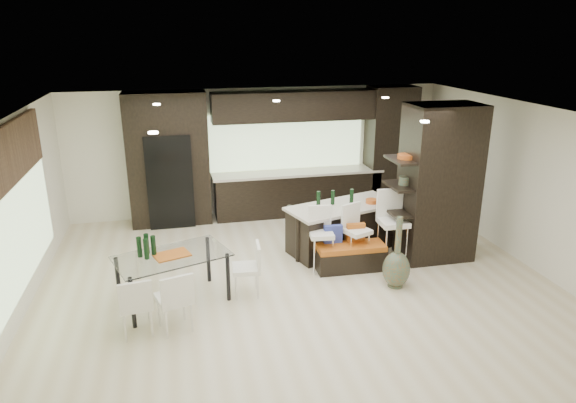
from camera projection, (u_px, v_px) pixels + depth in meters
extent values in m
plane|color=beige|center=(296.00, 281.00, 8.26)|extent=(8.00, 8.00, 0.00)
cube|color=white|center=(258.00, 151.00, 11.07)|extent=(8.00, 0.02, 2.70)
cube|color=white|center=(12.00, 222.00, 6.99)|extent=(0.02, 7.00, 2.70)
cube|color=white|center=(526.00, 185.00, 8.67)|extent=(0.02, 7.00, 2.70)
cube|color=white|center=(297.00, 113.00, 7.40)|extent=(8.00, 7.00, 0.02)
cube|color=#B2D199|center=(19.00, 217.00, 7.19)|extent=(0.04, 3.20, 1.90)
cube|color=#B2D199|center=(286.00, 141.00, 11.09)|extent=(3.40, 0.04, 1.20)
cube|color=brown|center=(10.00, 154.00, 6.91)|extent=(0.08, 3.00, 0.80)
cube|color=white|center=(293.00, 112.00, 7.64)|extent=(4.00, 3.00, 0.02)
cube|color=black|center=(284.00, 153.00, 10.87)|extent=(6.80, 0.68, 2.70)
cube|color=black|center=(170.00, 179.00, 10.45)|extent=(0.90, 0.68, 1.90)
cube|color=black|center=(439.00, 183.00, 8.75)|extent=(1.20, 0.80, 2.70)
cube|color=black|center=(343.00, 227.00, 9.33)|extent=(2.20, 1.43, 0.85)
cube|color=white|center=(321.00, 245.00, 8.52)|extent=(0.42, 0.42, 0.87)
cube|color=white|center=(357.00, 242.00, 8.65)|extent=(0.50, 0.50, 0.87)
cube|color=white|center=(392.00, 235.00, 8.72)|extent=(0.47, 0.47, 1.04)
cube|color=black|center=(350.00, 257.00, 8.59)|extent=(1.17, 0.48, 0.44)
cube|color=white|center=(174.00, 279.00, 7.49)|extent=(1.77, 1.35, 0.76)
cube|color=white|center=(174.00, 302.00, 6.80)|extent=(0.54, 0.54, 0.80)
cube|color=white|center=(136.00, 307.00, 6.71)|extent=(0.47, 0.47, 0.78)
cube|color=white|center=(246.00, 272.00, 7.71)|extent=(0.44, 0.44, 0.76)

